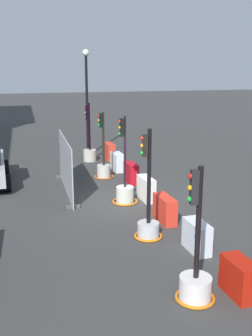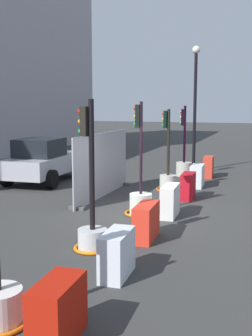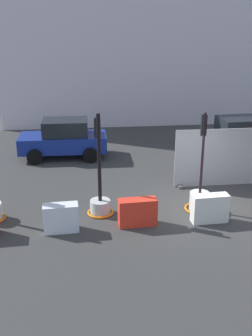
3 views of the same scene
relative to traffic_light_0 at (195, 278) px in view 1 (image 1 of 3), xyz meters
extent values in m
plane|color=#363635|center=(6.64, 0.10, -0.50)|extent=(120.00, 120.00, 0.00)
cylinder|color=silver|center=(0.00, -0.01, -0.24)|extent=(0.70, 0.70, 0.53)
cylinder|color=black|center=(0.00, -0.01, 1.25)|extent=(0.11, 0.11, 2.45)
cube|color=black|center=(-0.02, 0.12, 2.04)|extent=(0.19, 0.18, 0.72)
sphere|color=red|center=(-0.03, 0.22, 2.28)|extent=(0.11, 0.11, 0.11)
sphere|color=orange|center=(-0.03, 0.22, 2.04)|extent=(0.11, 0.11, 0.11)
sphere|color=green|center=(-0.03, 0.22, 1.81)|extent=(0.11, 0.11, 0.11)
torus|color=orange|center=(0.00, -0.01, -0.47)|extent=(0.87, 0.87, 0.07)
cylinder|color=#BEBFBF|center=(3.37, 0.00, -0.28)|extent=(0.64, 0.64, 0.45)
cylinder|color=black|center=(3.37, 0.00, 1.33)|extent=(0.12, 0.12, 2.76)
cube|color=black|center=(3.34, 0.14, 2.26)|extent=(0.20, 0.19, 0.61)
sphere|color=red|center=(3.32, 0.23, 2.46)|extent=(0.11, 0.11, 0.11)
sphere|color=orange|center=(3.32, 0.23, 2.26)|extent=(0.11, 0.11, 0.11)
sphere|color=green|center=(3.32, 0.23, 2.05)|extent=(0.11, 0.11, 0.11)
torus|color=orange|center=(3.37, 0.00, -0.47)|extent=(0.83, 0.83, 0.07)
cylinder|color=silver|center=(6.55, -0.09, -0.20)|extent=(0.64, 0.64, 0.60)
cylinder|color=black|center=(6.55, -0.09, 1.39)|extent=(0.08, 0.08, 2.59)
cube|color=black|center=(6.56, 0.01, 2.27)|extent=(0.16, 0.14, 0.65)
sphere|color=red|center=(6.57, 0.09, 2.49)|extent=(0.10, 0.10, 0.10)
sphere|color=orange|center=(6.57, 0.09, 2.27)|extent=(0.10, 0.10, 0.10)
sphere|color=green|center=(6.57, 0.09, 2.05)|extent=(0.10, 0.10, 0.10)
torus|color=orange|center=(6.55, -0.09, -0.47)|extent=(0.93, 0.93, 0.07)
cylinder|color=beige|center=(10.12, -0.01, -0.22)|extent=(0.60, 0.60, 0.56)
cylinder|color=black|center=(10.12, -0.01, 1.24)|extent=(0.11, 0.11, 2.37)
cube|color=black|center=(10.11, 0.10, 2.06)|extent=(0.18, 0.13, 0.61)
sphere|color=red|center=(10.10, 0.18, 2.27)|extent=(0.11, 0.11, 0.11)
sphere|color=orange|center=(10.10, 0.18, 2.06)|extent=(0.11, 0.11, 0.11)
sphere|color=green|center=(10.10, 0.18, 1.86)|extent=(0.11, 0.11, 0.11)
torus|color=orange|center=(10.12, -0.01, -0.47)|extent=(0.85, 0.85, 0.06)
cylinder|color=#BAB9AA|center=(13.40, 0.08, -0.20)|extent=(0.67, 0.67, 0.60)
cylinder|color=black|center=(13.40, 0.08, 1.32)|extent=(0.10, 0.10, 2.44)
cube|color=black|center=(13.42, 0.19, 2.04)|extent=(0.17, 0.15, 0.70)
sphere|color=red|center=(13.44, 0.26, 2.27)|extent=(0.09, 0.09, 0.09)
sphere|color=orange|center=(13.44, 0.26, 2.04)|extent=(0.09, 0.09, 0.09)
sphere|color=green|center=(13.44, 0.26, 1.80)|extent=(0.09, 0.09, 0.09)
cube|color=#B4190A|center=(-0.08, -1.01, -0.09)|extent=(0.99, 0.52, 0.83)
cube|color=silver|center=(2.18, -1.00, -0.08)|extent=(1.02, 0.48, 0.84)
cube|color=red|center=(4.42, -0.88, -0.09)|extent=(1.15, 0.47, 0.83)
cube|color=white|center=(6.62, -0.93, -0.06)|extent=(1.12, 0.44, 0.87)
cube|color=red|center=(8.96, -0.97, -0.07)|extent=(1.02, 0.44, 0.85)
cube|color=silver|center=(11.14, -0.89, -0.09)|extent=(1.11, 0.50, 0.83)
cube|color=red|center=(13.42, -0.98, -0.06)|extent=(0.98, 0.43, 0.89)
cylinder|color=black|center=(11.58, 4.26, -0.15)|extent=(0.72, 0.32, 0.71)
cylinder|color=black|center=(8.98, 4.12, -0.15)|extent=(0.72, 0.32, 0.71)
cylinder|color=black|center=(14.91, -0.07, 2.18)|extent=(0.14, 0.14, 5.36)
sphere|color=silver|center=(14.91, -0.07, 5.01)|extent=(0.36, 0.36, 0.36)
cube|color=#9FA3AA|center=(8.44, 1.84, 0.57)|extent=(4.56, 0.04, 2.15)
cube|color=#4C4C4C|center=(6.39, 1.84, -0.45)|extent=(0.16, 0.50, 0.10)
cube|color=#4C4C4C|center=(10.50, 1.84, -0.45)|extent=(0.16, 0.50, 0.10)
camera|label=1|loc=(-7.23, 3.36, 4.43)|focal=43.58mm
camera|label=2|loc=(-4.79, -3.61, 2.62)|focal=45.77mm
camera|label=3|loc=(2.85, -11.38, 5.19)|focal=42.54mm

